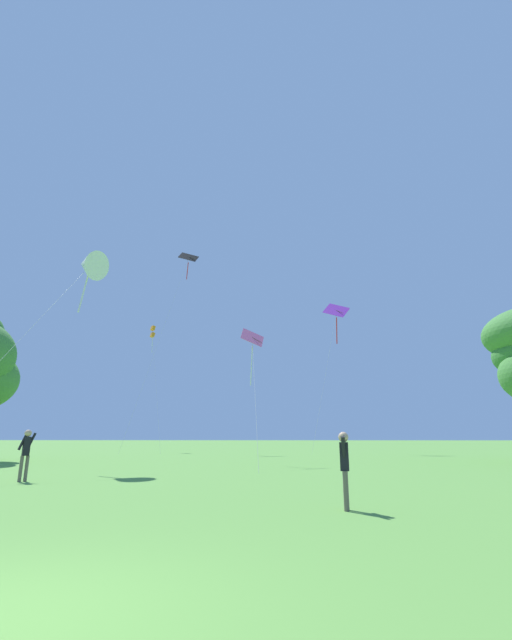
{
  "coord_description": "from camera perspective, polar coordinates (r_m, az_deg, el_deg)",
  "views": [
    {
      "loc": [
        2.57,
        -3.76,
        1.46
      ],
      "look_at": [
        0.47,
        30.68,
        10.69
      ],
      "focal_mm": 24.58,
      "sensor_mm": 36.0,
      "label": 1
    }
  ],
  "objects": [
    {
      "name": "kite_black_large",
      "position": [
        51.05,
        -8.97,
        7.26
      ],
      "size": [
        5.04,
        7.47,
        22.3
      ],
      "color": "black",
      "rests_on": "ground_plane"
    },
    {
      "name": "kite_orange_box",
      "position": [
        51.24,
        -13.29,
        -1.64
      ],
      "size": [
        4.18,
        8.32,
        13.77
      ],
      "color": "orange",
      "rests_on": "ground_plane"
    },
    {
      "name": "person_with_spool",
      "position": [
        9.85,
        11.46,
        -17.72
      ],
      "size": [
        0.21,
        0.51,
        1.56
      ],
      "color": "#665B4C",
      "rests_on": "ground_plane"
    },
    {
      "name": "person_far_back",
      "position": [
        17.51,
        -27.76,
        -14.76
      ],
      "size": [
        0.45,
        0.43,
        1.7
      ],
      "color": "#665B4C",
      "rests_on": "ground_plane"
    },
    {
      "name": "kite_purple_streamer",
      "position": [
        46.21,
        10.39,
        0.32
      ],
      "size": [
        4.79,
        6.3,
        15.28
      ],
      "color": "purple",
      "rests_on": "ground_plane"
    },
    {
      "name": "kite_pink_low",
      "position": [
        26.09,
        -0.5,
        -3.54
      ],
      "size": [
        1.41,
        6.97,
        7.9
      ],
      "color": "pink",
      "rests_on": "ground_plane"
    },
    {
      "name": "kite_white_distant",
      "position": [
        25.76,
        -20.93,
        6.7
      ],
      "size": [
        2.22,
        11.16,
        11.51
      ],
      "color": "white",
      "rests_on": "ground_plane"
    }
  ]
}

